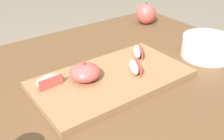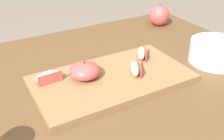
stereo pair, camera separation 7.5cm
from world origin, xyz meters
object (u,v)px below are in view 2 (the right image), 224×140
object	(u,v)px
apple_wedge_near_knife	(49,77)
whole_apple_pink_lady	(159,15)
ceramic_fruit_bowl	(216,51)
apple_wedge_left	(142,53)
cutting_board	(112,79)
apple_half_skin_up	(85,71)
apple_wedge_right	(135,68)

from	to	relation	value
apple_wedge_near_knife	whole_apple_pink_lady	bearing A→B (deg)	23.10
ceramic_fruit_bowl	apple_wedge_left	bearing A→B (deg)	152.86
cutting_board	whole_apple_pink_lady	xyz separation A→B (m)	(0.40, 0.30, 0.03)
apple_half_skin_up	ceramic_fruit_bowl	distance (m)	0.43
ceramic_fruit_bowl	apple_wedge_near_knife	bearing A→B (deg)	167.45
cutting_board	whole_apple_pink_lady	bearing A→B (deg)	36.85
apple_wedge_right	apple_wedge_left	distance (m)	0.10
cutting_board	apple_wedge_left	bearing A→B (deg)	20.96
apple_wedge_right	whole_apple_pink_lady	distance (m)	0.46
whole_apple_pink_lady	ceramic_fruit_bowl	world-z (taller)	whole_apple_pink_lady
apple_wedge_left	apple_wedge_near_knife	distance (m)	0.30
apple_wedge_right	apple_wedge_left	size ratio (longest dim) A/B	1.03
apple_wedge_near_knife	whole_apple_pink_lady	size ratio (longest dim) A/B	0.77
apple_half_skin_up	apple_wedge_near_knife	size ratio (longest dim) A/B	1.16
apple_half_skin_up	apple_wedge_right	size ratio (longest dim) A/B	1.13
apple_wedge_left	whole_apple_pink_lady	size ratio (longest dim) A/B	0.77
apple_wedge_near_knife	apple_wedge_left	bearing A→B (deg)	-1.11
apple_wedge_near_knife	ceramic_fruit_bowl	bearing A→B (deg)	-12.55
cutting_board	ceramic_fruit_bowl	distance (m)	0.36
apple_half_skin_up	apple_wedge_right	xyz separation A→B (m)	(0.14, -0.05, -0.01)
whole_apple_pink_lady	cutting_board	bearing A→B (deg)	-143.15
apple_half_skin_up	apple_wedge_near_knife	xyz separation A→B (m)	(-0.09, 0.03, -0.01)
apple_wedge_near_knife	ceramic_fruit_bowl	world-z (taller)	ceramic_fruit_bowl
cutting_board	apple_wedge_left	size ratio (longest dim) A/B	6.12
apple_wedge_right	apple_wedge_near_knife	size ratio (longest dim) A/B	1.02
apple_half_skin_up	apple_wedge_left	world-z (taller)	apple_half_skin_up
apple_wedge_right	apple_wedge_left	bearing A→B (deg)	44.35
apple_wedge_right	ceramic_fruit_bowl	xyz separation A→B (m)	(0.28, -0.04, 0.00)
apple_half_skin_up	apple_wedge_right	bearing A→B (deg)	-19.23
apple_half_skin_up	whole_apple_pink_lady	world-z (taller)	whole_apple_pink_lady
apple_half_skin_up	apple_wedge_near_knife	world-z (taller)	apple_half_skin_up
cutting_board	apple_wedge_right	size ratio (longest dim) A/B	5.95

